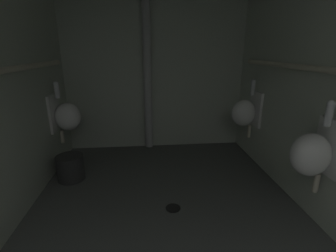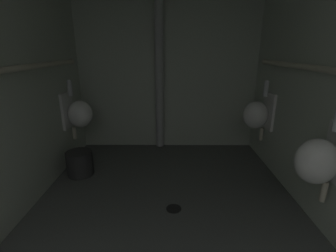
{
  "view_description": "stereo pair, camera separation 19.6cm",
  "coord_description": "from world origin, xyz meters",
  "views": [
    {
      "loc": [
        -0.17,
        0.3,
        1.41
      ],
      "look_at": [
        0.01,
        2.16,
        0.82
      ],
      "focal_mm": 26.13,
      "sensor_mm": 36.0,
      "label": 1
    },
    {
      "loc": [
        0.03,
        0.3,
        1.41
      ],
      "look_at": [
        0.01,
        2.16,
        0.82
      ],
      "focal_mm": 26.13,
      "sensor_mm": 36.0,
      "label": 2
    }
  ],
  "objects": [
    {
      "name": "floor_drain",
      "position": [
        0.07,
        2.22,
        0.0
      ],
      "size": [
        0.14,
        0.14,
        0.01
      ],
      "primitive_type": "cylinder",
      "color": "black",
      "rests_on": "ground"
    },
    {
      "name": "urinal_right_far",
      "position": [
        1.11,
        3.21,
        0.65
      ],
      "size": [
        0.32,
        0.3,
        0.76
      ],
      "color": "white"
    },
    {
      "name": "standpipe_back_wall",
      "position": [
        -0.11,
        3.71,
        1.19
      ],
      "size": [
        0.11,
        0.11,
        2.32
      ],
      "primitive_type": "cylinder",
      "color": "#B2B2B2",
      "rests_on": "ground"
    },
    {
      "name": "urinal_left_mid",
      "position": [
        -1.11,
        3.23,
        0.65
      ],
      "size": [
        0.32,
        0.3,
        0.76
      ],
      "color": "white"
    },
    {
      "name": "floor",
      "position": [
        0.0,
        1.9,
        -0.04
      ],
      "size": [
        2.63,
        3.91,
        0.08
      ],
      "primitive_type": "cube",
      "color": "#4C4F4C",
      "rests_on": "ground"
    },
    {
      "name": "urinal_right_mid",
      "position": [
        1.11,
        1.9,
        0.65
      ],
      "size": [
        0.32,
        0.3,
        0.76
      ],
      "color": "white"
    },
    {
      "name": "waste_bin",
      "position": [
        -1.02,
        2.87,
        0.14
      ],
      "size": [
        0.3,
        0.3,
        0.28
      ],
      "primitive_type": "cylinder",
      "color": "#2D2D2D",
      "rests_on": "ground"
    },
    {
      "name": "wall_back",
      "position": [
        0.0,
        3.82,
        1.19
      ],
      "size": [
        2.63,
        0.06,
        2.37
      ],
      "primitive_type": "cube",
      "color": "#B6C0AE",
      "rests_on": "ground"
    }
  ]
}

